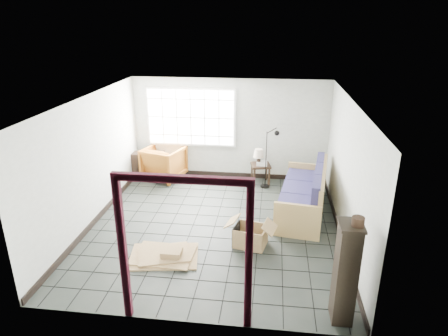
# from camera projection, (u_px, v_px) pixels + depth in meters

# --- Properties ---
(ground) EXTENTS (5.50, 5.50, 0.00)m
(ground) POSITION_uv_depth(u_px,v_px,m) (215.00, 226.00, 8.15)
(ground) COLOR black
(ground) RESTS_ON ground
(room_shell) EXTENTS (5.02, 5.52, 2.61)m
(room_shell) POSITION_uv_depth(u_px,v_px,m) (214.00, 148.00, 7.58)
(room_shell) COLOR #A8AEA7
(room_shell) RESTS_ON ground
(window_panel) EXTENTS (2.32, 0.08, 1.52)m
(window_panel) POSITION_uv_depth(u_px,v_px,m) (191.00, 117.00, 10.21)
(window_panel) COLOR silver
(window_panel) RESTS_ON ground
(doorway_trim) EXTENTS (1.80, 0.08, 2.20)m
(doorway_trim) POSITION_uv_depth(u_px,v_px,m) (184.00, 234.00, 5.16)
(doorway_trim) COLOR #3E0E1C
(doorway_trim) RESTS_ON ground
(futon_sofa) EXTENTS (1.23, 2.49, 1.06)m
(futon_sofa) POSITION_uv_depth(u_px,v_px,m) (306.00, 196.00, 8.61)
(futon_sofa) COLOR #A28249
(futon_sofa) RESTS_ON ground
(armchair) EXTENTS (1.14, 1.10, 0.95)m
(armchair) POSITION_uv_depth(u_px,v_px,m) (164.00, 161.00, 10.40)
(armchair) COLOR #924C15
(armchair) RESTS_ON ground
(side_table) EXTENTS (0.56, 0.56, 0.52)m
(side_table) POSITION_uv_depth(u_px,v_px,m) (261.00, 167.00, 10.13)
(side_table) COLOR black
(side_table) RESTS_ON ground
(table_lamp) EXTENTS (0.28, 0.28, 0.42)m
(table_lamp) POSITION_uv_depth(u_px,v_px,m) (259.00, 154.00, 9.95)
(table_lamp) COLOR black
(table_lamp) RESTS_ON side_table
(projector) EXTENTS (0.27, 0.21, 0.09)m
(projector) POSITION_uv_depth(u_px,v_px,m) (262.00, 163.00, 10.02)
(projector) COLOR silver
(projector) RESTS_ON side_table
(floor_lamp) EXTENTS (0.48, 0.31, 1.53)m
(floor_lamp) POSITION_uv_depth(u_px,v_px,m) (271.00, 156.00, 9.75)
(floor_lamp) COLOR black
(floor_lamp) RESTS_ON ground
(console_shelf) EXTENTS (0.94, 0.45, 0.70)m
(console_shelf) POSITION_uv_depth(u_px,v_px,m) (147.00, 165.00, 10.50)
(console_shelf) COLOR black
(console_shelf) RESTS_ON ground
(tall_shelf) EXTENTS (0.32, 0.41, 1.51)m
(tall_shelf) POSITION_uv_depth(u_px,v_px,m) (346.00, 272.00, 5.41)
(tall_shelf) COLOR black
(tall_shelf) RESTS_ON ground
(pot) EXTENTS (0.19, 0.19, 0.12)m
(pot) POSITION_uv_depth(u_px,v_px,m) (358.00, 221.00, 5.08)
(pot) COLOR black
(pot) RESTS_ON tall_shelf
(open_box) EXTENTS (1.00, 0.64, 0.52)m
(open_box) POSITION_uv_depth(u_px,v_px,m) (250.00, 236.00, 7.43)
(open_box) COLOR brown
(open_box) RESTS_ON ground
(cardboard_pile) EXTENTS (1.31, 1.02, 0.17)m
(cardboard_pile) POSITION_uv_depth(u_px,v_px,m) (165.00, 255.00, 7.09)
(cardboard_pile) COLOR brown
(cardboard_pile) RESTS_ON ground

